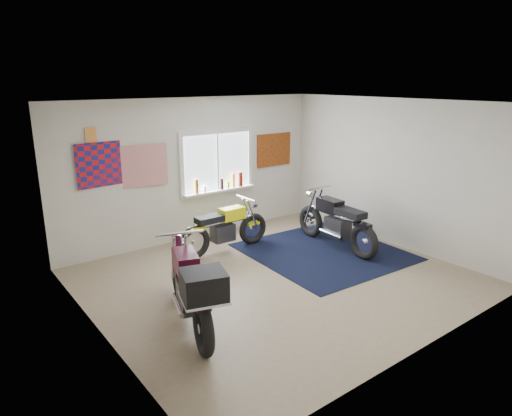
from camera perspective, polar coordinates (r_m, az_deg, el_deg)
ground at (r=7.26m, az=2.66°, el=-8.79°), size 5.50×5.50×0.00m
room_shell at (r=6.74m, az=2.84°, el=3.97°), size 5.50×5.50×5.50m
navy_rug at (r=8.38m, az=8.47°, el=-5.43°), size 2.63×2.73×0.01m
window_assembly at (r=9.04m, az=-4.86°, el=5.27°), size 1.66×0.17×1.26m
oil_bottles at (r=9.12m, az=-3.94°, el=3.21°), size 1.10×0.09×0.30m
flag_display at (r=7.93m, az=-19.99°, el=8.59°), size 1.60×0.10×1.17m
triumph_poster at (r=9.86m, az=2.25°, el=7.28°), size 0.90×0.03×0.70m
yellow_triumph at (r=8.23m, az=-3.97°, el=-2.69°), size 1.86×0.56×0.94m
black_chrome_bike at (r=8.51m, az=9.98°, el=-1.92°), size 0.63×2.05×1.05m
maroon_tourer at (r=5.70m, az=-8.00°, el=-10.01°), size 1.00×2.08×1.07m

